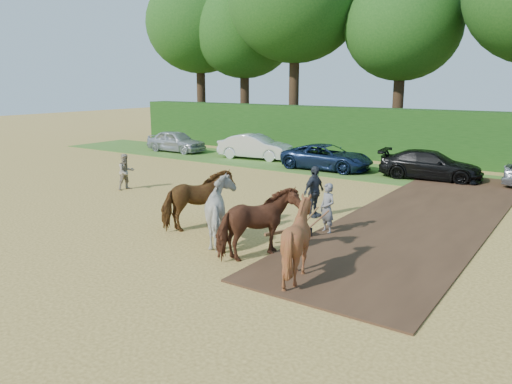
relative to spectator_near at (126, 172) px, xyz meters
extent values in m
plane|color=gold|center=(10.40, -4.14, -0.77)|extent=(120.00, 120.00, 0.00)
cube|color=#472D1C|center=(11.90, 2.86, -0.75)|extent=(4.50, 17.00, 0.05)
cube|color=#38601E|center=(10.40, 9.86, -0.76)|extent=(50.00, 5.00, 0.03)
cube|color=#14380F|center=(10.40, 14.36, 0.73)|extent=(46.00, 1.60, 3.00)
imported|color=tan|center=(0.00, 0.00, 0.00)|extent=(0.76, 0.88, 1.54)
imported|color=#252A32|center=(8.72, 0.64, 0.11)|extent=(0.58, 1.09, 1.77)
imported|color=brown|center=(6.44, -2.75, 0.17)|extent=(1.84, 2.44, 1.88)
imported|color=beige|center=(7.95, -3.29, 0.17)|extent=(2.36, 2.22, 1.88)
imported|color=#5C2E1C|center=(9.47, -3.84, 0.17)|extent=(1.84, 2.44, 1.88)
imported|color=maroon|center=(10.99, -4.39, 0.17)|extent=(2.09, 2.18, 1.88)
cube|color=black|center=(9.52, -1.80, -0.61)|extent=(0.62, 0.86, 0.31)
cube|color=brown|center=(9.30, -2.29, -0.46)|extent=(0.60, 1.17, 0.09)
cylinder|color=brown|center=(9.55, -1.27, -0.28)|extent=(0.31, 0.89, 0.66)
cylinder|color=brown|center=(9.90, -1.44, -0.28)|extent=(0.53, 0.79, 0.66)
imported|color=gray|center=(9.97, -0.83, 0.01)|extent=(0.68, 0.58, 1.57)
imported|color=#ADB0B4|center=(-6.28, 9.72, -0.06)|extent=(4.17, 1.72, 1.41)
imported|color=silver|center=(-0.30, 10.20, -0.03)|extent=(4.64, 2.15, 1.47)
imported|color=#152443|center=(4.90, 9.29, -0.11)|extent=(4.83, 2.30, 1.33)
imported|color=black|center=(10.10, 9.72, -0.09)|extent=(4.88, 2.38, 1.37)
cylinder|color=#382616|center=(-10.60, 17.36, 2.15)|extent=(0.70, 0.70, 5.85)
ellipsoid|color=#163F11|center=(-10.60, 17.36, 8.23)|extent=(8.40, 8.40, 7.73)
cylinder|color=#382616|center=(-6.60, 17.86, 1.93)|extent=(0.70, 0.70, 5.40)
ellipsoid|color=#163F11|center=(-6.60, 17.86, 7.55)|extent=(7.80, 7.80, 7.18)
cylinder|color=#382616|center=(-1.60, 16.86, 2.49)|extent=(0.70, 0.70, 6.53)
cylinder|color=#382616|center=(5.40, 18.36, 1.82)|extent=(0.70, 0.70, 5.17)
ellipsoid|color=#163F11|center=(5.40, 18.36, 7.18)|extent=(7.40, 7.40, 6.81)
camera|label=1|loc=(16.50, -14.14, 3.81)|focal=35.00mm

